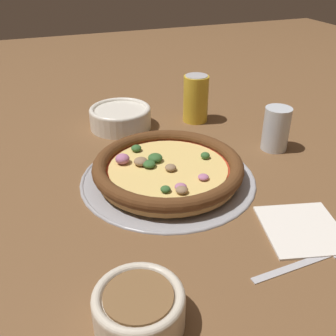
{
  "coord_description": "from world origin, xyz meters",
  "views": [
    {
      "loc": [
        0.64,
        -0.24,
        0.42
      ],
      "look_at": [
        0.0,
        0.0,
        0.03
      ],
      "focal_mm": 42.0,
      "sensor_mm": 36.0,
      "label": 1
    }
  ],
  "objects_px": {
    "bowl_near": "(120,117)",
    "bowl_far": "(139,307)",
    "drinking_cup": "(276,129)",
    "napkin": "(302,228)",
    "fork": "(311,260)",
    "pizza": "(168,168)",
    "beverage_can": "(196,99)",
    "pizza_tray": "(168,178)"
  },
  "relations": [
    {
      "from": "bowl_near",
      "to": "beverage_can",
      "type": "relative_size",
      "value": 1.27
    },
    {
      "from": "fork",
      "to": "napkin",
      "type": "bearing_deg",
      "value": 60.04
    },
    {
      "from": "bowl_near",
      "to": "fork",
      "type": "height_order",
      "value": "bowl_near"
    },
    {
      "from": "napkin",
      "to": "fork",
      "type": "height_order",
      "value": "napkin"
    },
    {
      "from": "pizza",
      "to": "beverage_can",
      "type": "distance_m",
      "value": 0.32
    },
    {
      "from": "pizza",
      "to": "fork",
      "type": "distance_m",
      "value": 0.32
    },
    {
      "from": "pizza_tray",
      "to": "pizza",
      "type": "xyz_separation_m",
      "value": [
        -0.0,
        -0.0,
        0.02
      ]
    },
    {
      "from": "napkin",
      "to": "bowl_far",
      "type": "bearing_deg",
      "value": -75.2
    },
    {
      "from": "beverage_can",
      "to": "napkin",
      "type": "bearing_deg",
      "value": -2.44
    },
    {
      "from": "fork",
      "to": "bowl_far",
      "type": "bearing_deg",
      "value": -179.7
    },
    {
      "from": "pizza_tray",
      "to": "bowl_far",
      "type": "distance_m",
      "value": 0.35
    },
    {
      "from": "beverage_can",
      "to": "bowl_far",
      "type": "bearing_deg",
      "value": -30.09
    },
    {
      "from": "pizza",
      "to": "bowl_near",
      "type": "distance_m",
      "value": 0.29
    },
    {
      "from": "bowl_near",
      "to": "drinking_cup",
      "type": "xyz_separation_m",
      "value": [
        0.24,
        0.3,
        0.02
      ]
    },
    {
      "from": "beverage_can",
      "to": "drinking_cup",
      "type": "bearing_deg",
      "value": 25.68
    },
    {
      "from": "pizza_tray",
      "to": "bowl_near",
      "type": "bearing_deg",
      "value": -175.32
    },
    {
      "from": "napkin",
      "to": "fork",
      "type": "bearing_deg",
      "value": -27.06
    },
    {
      "from": "bowl_near",
      "to": "napkin",
      "type": "xyz_separation_m",
      "value": [
        0.52,
        0.18,
        -0.03
      ]
    },
    {
      "from": "napkin",
      "to": "beverage_can",
      "type": "bearing_deg",
      "value": 177.56
    },
    {
      "from": "pizza",
      "to": "bowl_far",
      "type": "xyz_separation_m",
      "value": [
        0.31,
        -0.16,
        0.0
      ]
    },
    {
      "from": "pizza_tray",
      "to": "napkin",
      "type": "bearing_deg",
      "value": 33.69
    },
    {
      "from": "bowl_near",
      "to": "bowl_far",
      "type": "bearing_deg",
      "value": -12.49
    },
    {
      "from": "pizza",
      "to": "fork",
      "type": "bearing_deg",
      "value": 22.06
    },
    {
      "from": "bowl_near",
      "to": "pizza_tray",
      "type": "bearing_deg",
      "value": 4.68
    },
    {
      "from": "bowl_far",
      "to": "drinking_cup",
      "type": "distance_m",
      "value": 0.56
    },
    {
      "from": "napkin",
      "to": "pizza",
      "type": "bearing_deg",
      "value": -146.23
    },
    {
      "from": "drinking_cup",
      "to": "napkin",
      "type": "height_order",
      "value": "drinking_cup"
    },
    {
      "from": "pizza_tray",
      "to": "pizza",
      "type": "height_order",
      "value": "pizza"
    },
    {
      "from": "pizza",
      "to": "fork",
      "type": "xyz_separation_m",
      "value": [
        0.3,
        0.12,
        -0.02
      ]
    },
    {
      "from": "pizza_tray",
      "to": "beverage_can",
      "type": "distance_m",
      "value": 0.32
    },
    {
      "from": "drinking_cup",
      "to": "napkin",
      "type": "distance_m",
      "value": 0.3
    },
    {
      "from": "pizza_tray",
      "to": "bowl_far",
      "type": "relative_size",
      "value": 3.07
    },
    {
      "from": "pizza",
      "to": "napkin",
      "type": "relative_size",
      "value": 1.84
    },
    {
      "from": "pizza",
      "to": "bowl_near",
      "type": "relative_size",
      "value": 1.93
    },
    {
      "from": "pizza",
      "to": "drinking_cup",
      "type": "bearing_deg",
      "value": 98.47
    },
    {
      "from": "bowl_far",
      "to": "fork",
      "type": "relative_size",
      "value": 0.62
    },
    {
      "from": "bowl_far",
      "to": "bowl_near",
      "type": "bearing_deg",
      "value": 167.51
    },
    {
      "from": "fork",
      "to": "beverage_can",
      "type": "distance_m",
      "value": 0.56
    },
    {
      "from": "bowl_near",
      "to": "fork",
      "type": "bearing_deg",
      "value": 13.82
    },
    {
      "from": "pizza",
      "to": "napkin",
      "type": "xyz_separation_m",
      "value": [
        0.23,
        0.16,
        -0.02
      ]
    },
    {
      "from": "bowl_near",
      "to": "fork",
      "type": "relative_size",
      "value": 0.84
    },
    {
      "from": "bowl_far",
      "to": "fork",
      "type": "xyz_separation_m",
      "value": [
        -0.02,
        0.28,
        -0.03
      ]
    }
  ]
}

